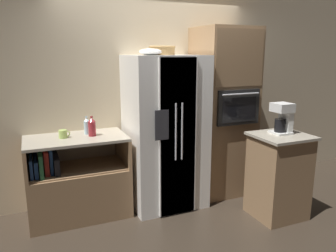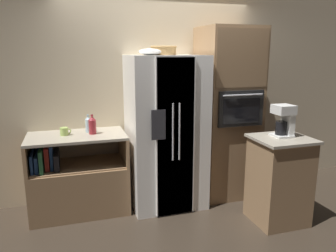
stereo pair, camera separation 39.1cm
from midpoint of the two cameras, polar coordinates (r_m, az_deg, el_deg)
The scene contains 12 objects.
ground_plane at distance 4.28m, azimuth 2.56°, elevation -13.27°, with size 20.00×20.00×0.00m, color #382D23.
wall_back at distance 4.32m, azimuth 0.63°, elevation 6.39°, with size 12.00×0.06×2.80m.
counter_left at distance 4.05m, azimuth -12.71°, elevation -9.69°, with size 1.11×0.64×0.95m.
refrigerator at distance 4.01m, azimuth 2.38°, elevation -1.05°, with size 0.89×0.81×1.85m.
wall_oven at distance 4.37m, azimuth 12.79°, elevation 2.14°, with size 0.72×0.74×2.19m.
island_counter at distance 3.95m, azimuth 21.53°, elevation -8.77°, with size 0.60×0.56×0.98m.
wicker_basket at distance 3.99m, azimuth 2.13°, elevation 13.08°, with size 0.32×0.32×0.11m.
fruit_bowl at distance 3.76m, azimuth -0.11°, elevation 12.81°, with size 0.26×0.26×0.07m.
bottle_tall at distance 3.85m, azimuth -10.24°, elevation 0.15°, with size 0.09×0.09×0.23m.
bottle_short at distance 3.95m, azimuth -11.01°, elevation 0.29°, with size 0.07×0.07×0.21m.
mug at distance 3.87m, azimuth -14.89°, elevation -0.96°, with size 0.13×0.09×0.09m.
coffee_maker at distance 3.82m, azimuth 22.44°, elevation 1.04°, with size 0.20×0.20×0.35m.
Camera 2 is at (-1.12, -3.69, 1.88)m, focal length 35.00 mm.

